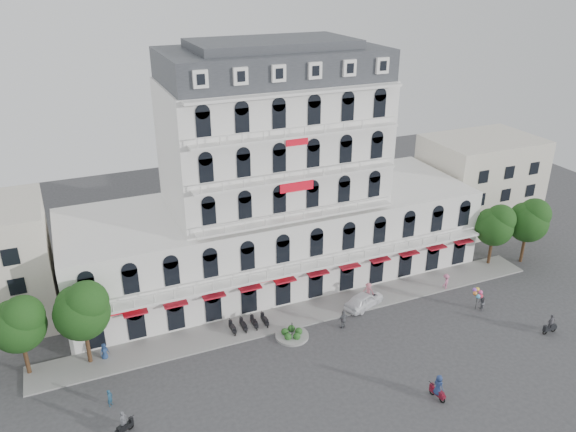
{
  "coord_description": "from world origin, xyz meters",
  "views": [
    {
      "loc": [
        -20.49,
        -34.33,
        32.35
      ],
      "look_at": [
        -1.72,
        10.0,
        10.73
      ],
      "focal_mm": 35.0,
      "sensor_mm": 36.0,
      "label": 1
    }
  ],
  "objects_px": {
    "rider_east": "(438,387)",
    "balloon_vendor": "(480,300)",
    "rider_west": "(124,424)",
    "rider_northeast": "(551,324)",
    "rider_center": "(368,292)",
    "parked_car": "(364,300)"
  },
  "relations": [
    {
      "from": "rider_east",
      "to": "balloon_vendor",
      "type": "xyz_separation_m",
      "value": [
        11.82,
        8.92,
        0.08
      ]
    },
    {
      "from": "balloon_vendor",
      "to": "parked_car",
      "type": "bearing_deg",
      "value": 153.76
    },
    {
      "from": "rider_west",
      "to": "balloon_vendor",
      "type": "height_order",
      "value": "balloon_vendor"
    },
    {
      "from": "rider_northeast",
      "to": "rider_center",
      "type": "bearing_deg",
      "value": -41.23
    },
    {
      "from": "rider_northeast",
      "to": "rider_center",
      "type": "xyz_separation_m",
      "value": [
        -13.3,
        11.53,
        0.21
      ]
    },
    {
      "from": "rider_east",
      "to": "rider_northeast",
      "type": "bearing_deg",
      "value": -88.59
    },
    {
      "from": "rider_center",
      "to": "rider_east",
      "type": "bearing_deg",
      "value": -57.24
    },
    {
      "from": "rider_northeast",
      "to": "parked_car",
      "type": "bearing_deg",
      "value": -38.2
    },
    {
      "from": "rider_west",
      "to": "rider_east",
      "type": "xyz_separation_m",
      "value": [
        23.98,
        -6.09,
        0.24
      ]
    },
    {
      "from": "rider_west",
      "to": "rider_east",
      "type": "bearing_deg",
      "value": -44.99
    },
    {
      "from": "rider_center",
      "to": "rider_west",
      "type": "bearing_deg",
      "value": -120.92
    },
    {
      "from": "rider_east",
      "to": "rider_northeast",
      "type": "xyz_separation_m",
      "value": [
        15.39,
        3.14,
        -0.17
      ]
    },
    {
      "from": "parked_car",
      "to": "rider_west",
      "type": "height_order",
      "value": "rider_west"
    },
    {
      "from": "rider_west",
      "to": "parked_car",
      "type": "bearing_deg",
      "value": -13.15
    },
    {
      "from": "rider_northeast",
      "to": "balloon_vendor",
      "type": "relative_size",
      "value": 0.85
    },
    {
      "from": "rider_west",
      "to": "rider_east",
      "type": "distance_m",
      "value": 24.74
    },
    {
      "from": "rider_northeast",
      "to": "balloon_vendor",
      "type": "bearing_deg",
      "value": -58.59
    },
    {
      "from": "rider_east",
      "to": "balloon_vendor",
      "type": "height_order",
      "value": "balloon_vendor"
    },
    {
      "from": "rider_west",
      "to": "rider_center",
      "type": "bearing_deg",
      "value": -12.52
    },
    {
      "from": "parked_car",
      "to": "balloon_vendor",
      "type": "relative_size",
      "value": 1.94
    },
    {
      "from": "rider_northeast",
      "to": "rider_west",
      "type": "bearing_deg",
      "value": -4.61
    },
    {
      "from": "balloon_vendor",
      "to": "rider_west",
      "type": "bearing_deg",
      "value": -175.49
    }
  ]
}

